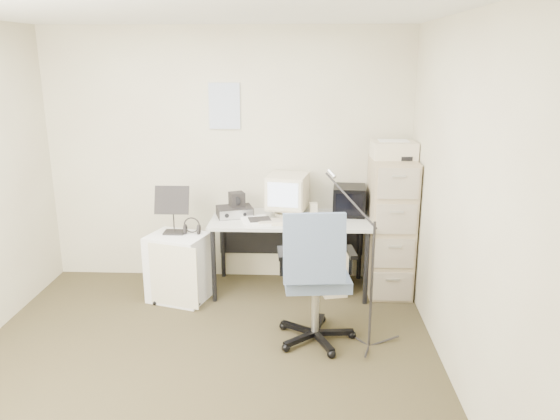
{
  "coord_description": "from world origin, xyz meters",
  "views": [
    {
      "loc": [
        0.73,
        -3.52,
        2.21
      ],
      "look_at": [
        0.55,
        0.95,
        0.95
      ],
      "focal_mm": 35.0,
      "sensor_mm": 36.0,
      "label": 1
    }
  ],
  "objects_px": {
    "office_chair": "(316,275)",
    "desk": "(290,254)",
    "side_cart": "(178,267)",
    "filing_cabinet": "(390,226)"
  },
  "relations": [
    {
      "from": "desk",
      "to": "office_chair",
      "type": "distance_m",
      "value": 1.03
    },
    {
      "from": "desk",
      "to": "side_cart",
      "type": "distance_m",
      "value": 1.07
    },
    {
      "from": "side_cart",
      "to": "desk",
      "type": "bearing_deg",
      "value": 31.64
    },
    {
      "from": "filing_cabinet",
      "to": "side_cart",
      "type": "distance_m",
      "value": 2.04
    },
    {
      "from": "office_chair",
      "to": "side_cart",
      "type": "bearing_deg",
      "value": 144.57
    },
    {
      "from": "filing_cabinet",
      "to": "office_chair",
      "type": "height_order",
      "value": "filing_cabinet"
    },
    {
      "from": "office_chair",
      "to": "desk",
      "type": "bearing_deg",
      "value": 97.31
    },
    {
      "from": "filing_cabinet",
      "to": "office_chair",
      "type": "relative_size",
      "value": 1.15
    },
    {
      "from": "desk",
      "to": "office_chair",
      "type": "relative_size",
      "value": 1.33
    },
    {
      "from": "filing_cabinet",
      "to": "office_chair",
      "type": "xyz_separation_m",
      "value": [
        -0.73,
        -1.02,
        -0.09
      ]
    }
  ]
}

